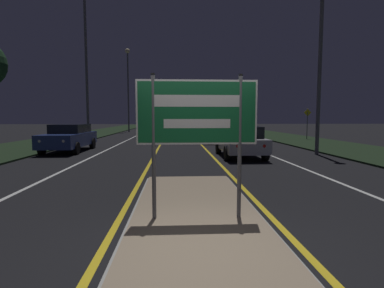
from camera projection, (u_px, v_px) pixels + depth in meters
The scene contains 19 objects.
ground_plane at pixel (203, 255), 3.96m from camera, with size 160.00×160.00×0.00m, color black.
median_island at pixel (197, 221), 5.16m from camera, with size 2.37×7.31×0.10m.
verge_left at pixel (58, 140), 23.32m from camera, with size 5.00×100.00×0.08m.
verge_right at pixel (296, 139), 24.38m from camera, with size 5.00×100.00×0.08m.
centre_line_yellow_left at pixel (165, 136), 28.75m from camera, with size 0.12×70.00×0.01m.
centre_line_yellow_right at pixel (193, 136), 28.90m from camera, with size 0.12×70.00×0.01m.
lane_line_white_left at pixel (135, 136), 28.59m from camera, with size 0.12×70.00×0.01m.
lane_line_white_right at pixel (222, 136), 29.06m from camera, with size 0.12×70.00×0.01m.
edge_line_white_left at pixel (103, 137), 28.42m from camera, with size 0.10×70.00×0.01m.
edge_line_white_right at pixel (253, 136), 29.23m from camera, with size 0.10×70.00×0.01m.
highway_sign at pixel (197, 118), 5.00m from camera, with size 2.02×0.07×2.44m.
streetlight_left_near at pixel (86, 50), 20.52m from camera, with size 0.45×0.45×10.86m.
streetlight_left_far at pixel (128, 76), 36.97m from camera, with size 0.60×0.60×10.26m.
streetlight_right_near at pixel (321, 36), 14.25m from camera, with size 0.45×0.45×9.55m.
car_receding_0 at pixel (240, 141), 13.76m from camera, with size 1.85×4.15×1.42m.
car_receding_1 at pixel (213, 132), 21.88m from camera, with size 1.99×4.15×1.49m.
car_receding_2 at pixel (236, 127), 31.89m from camera, with size 1.99×4.20×1.45m.
car_approaching_0 at pixel (70, 137), 16.02m from camera, with size 1.87×4.69×1.46m.
warning_sign at pixel (307, 121), 24.00m from camera, with size 0.60×0.06×2.43m.
Camera 1 is at (-0.37, -3.80, 1.81)m, focal length 28.00 mm.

